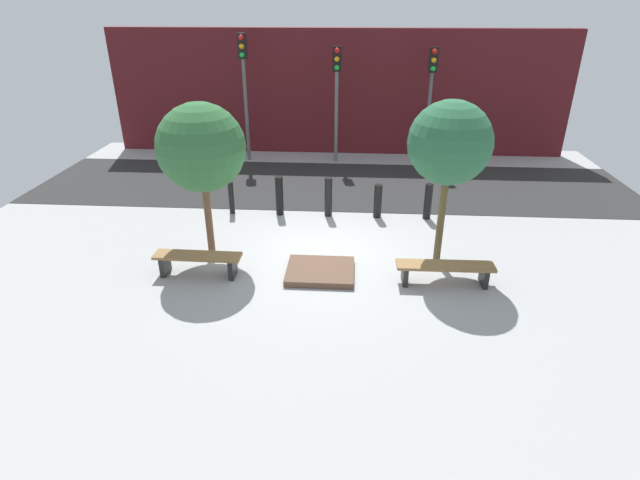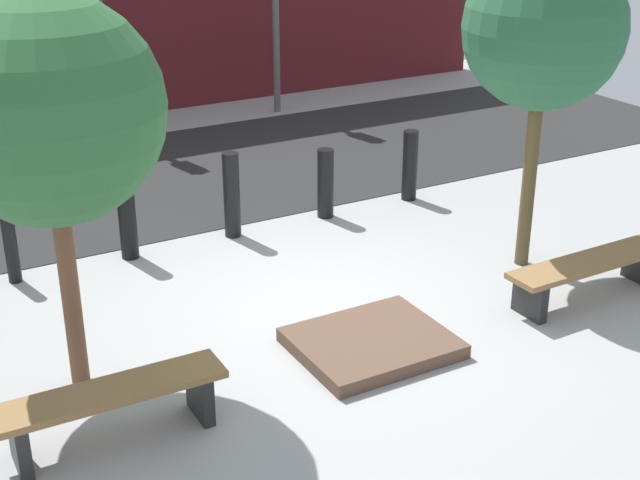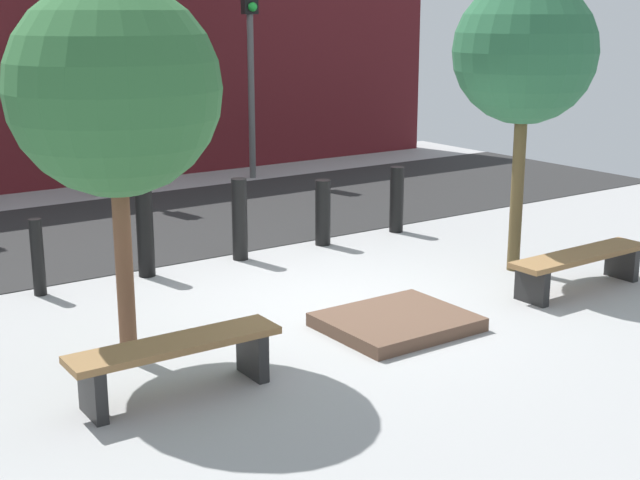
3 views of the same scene
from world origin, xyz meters
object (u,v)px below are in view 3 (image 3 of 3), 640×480
tree_behind_left_bench (114,91)px  bollard_right (323,213)px  planter_bed (397,322)px  traffic_light_mid_east (251,37)px  bollard_center (240,219)px  bollard_left (145,234)px  tree_behind_right_bench (525,53)px  bench_left (176,356)px  bench_right (580,263)px  bollard_far_left (38,257)px  traffic_light_mid_west (89,40)px  bollard_far_right (397,200)px

tree_behind_left_bench → bollard_right: (3.79, 2.32, -1.98)m
planter_bed → traffic_light_mid_east: 8.92m
tree_behind_left_bench → bollard_center: size_ratio=3.20×
bollard_left → bollard_right: size_ratio=1.17×
bollard_center → tree_behind_right_bench: bearing=-42.8°
bench_left → planter_bed: size_ratio=1.28×
bench_right → traffic_light_mid_east: traffic_light_mid_east is taller
tree_behind_left_bench → bollard_right: 4.87m
tree_behind_right_bench → bench_left: bearing=-168.8°
bollard_left → bollard_right: (2.57, 0.00, -0.08)m
tree_behind_left_bench → tree_behind_right_bench: bearing=0.0°
bollard_center → traffic_light_mid_east: bearing=57.7°
bollard_left → tree_behind_right_bench: bearing=-31.5°
planter_bed → bollard_center: bearing=90.0°
tree_behind_right_bench → bollard_center: 4.00m
tree_behind_left_bench → bollard_far_left: size_ratio=3.85×
tree_behind_left_bench → bollard_left: size_ratio=3.22×
planter_bed → bench_right: bearing=-4.6°
tree_behind_right_bench → bollard_far_left: bearing=155.4°
bollard_left → bench_right: bearing=-41.2°
traffic_light_mid_west → bollard_left: bearing=-104.8°
tree_behind_left_bench → bollard_left: (1.22, 2.32, -1.90)m
traffic_light_mid_east → bollard_left: bearing=-131.9°
bollard_center → traffic_light_mid_east: traffic_light_mid_east is taller
tree_behind_right_bench → bollard_far_right: (0.07, 2.32, -2.14)m
bench_right → tree_behind_left_bench: bearing=167.9°
bollard_far_left → traffic_light_mid_east: traffic_light_mid_east is taller
bench_right → tree_behind_right_bench: bearing=89.1°
bench_left → traffic_light_mid_west: (2.51, 8.18, 2.28)m
traffic_light_mid_west → bench_left: bearing=-107.0°
traffic_light_mid_west → bollard_far_left: bearing=-117.9°
bench_left → bollard_far_left: bollard_far_left is taller
tree_behind_right_bench → traffic_light_mid_east: 7.20m
bench_left → bollard_right: size_ratio=2.02×
bench_right → bollard_center: bearing=126.2°
planter_bed → tree_behind_right_bench: 3.66m
bench_left → planter_bed: bench_left is taller
traffic_light_mid_west → traffic_light_mid_east: size_ratio=1.00×
planter_bed → tree_behind_right_bench: size_ratio=0.40×
tree_behind_left_bench → traffic_light_mid_west: (2.51, 7.18, 0.20)m
bollard_center → bollard_left: bearing=180.0°
bench_right → traffic_light_mid_east: bearing=85.1°
bollard_left → traffic_light_mid_west: traffic_light_mid_west is taller
bollard_far_right → bollard_center: bearing=180.0°
tree_behind_right_bench → bollard_left: (-3.79, 2.32, -2.09)m
traffic_light_mid_west → bollard_right: bearing=-75.2°
planter_bed → tree_behind_right_bench: bearing=17.6°
bench_right → bollard_far_right: (0.07, 3.32, 0.15)m
bench_right → bollard_far_left: bollard_far_left is taller
tree_behind_left_bench → tree_behind_right_bench: tree_behind_right_bench is taller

